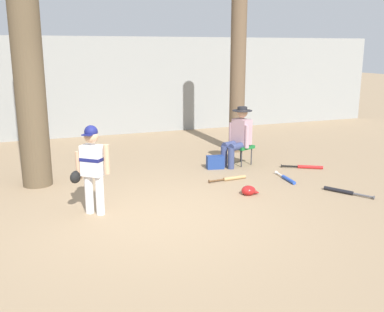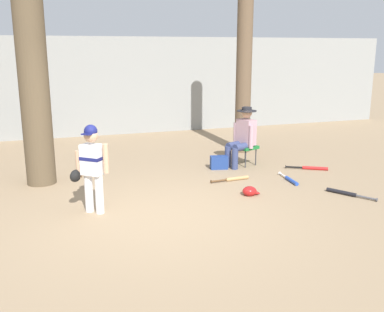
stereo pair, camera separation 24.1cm
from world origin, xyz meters
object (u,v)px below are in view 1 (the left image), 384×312
(young_ballplayer, at_px, (92,164))
(bat_wood_tan, at_px, (232,178))
(seated_spectator, at_px, (238,135))
(bat_black_composite, at_px, (342,191))
(bat_red_barrel, at_px, (307,167))
(handbag_beside_stool, at_px, (215,162))
(bat_blue_youth, at_px, (287,179))
(tree_near_player, at_px, (26,40))
(folding_stool, at_px, (241,147))
(batting_helmet_red, at_px, (249,191))
(tree_behind_spectator, at_px, (238,70))

(young_ballplayer, distance_m, bat_wood_tan, 2.83)
(young_ballplayer, bearing_deg, seated_spectator, 28.42)
(bat_black_composite, xyz_separation_m, bat_red_barrel, (0.37, 1.53, 0.00))
(seated_spectator, distance_m, handbag_beside_stool, 0.74)
(bat_wood_tan, xyz_separation_m, bat_blue_youth, (0.93, -0.38, 0.00))
(young_ballplayer, height_order, handbag_beside_stool, young_ballplayer)
(tree_near_player, xyz_separation_m, bat_red_barrel, (5.08, -0.77, -2.45))
(young_ballplayer, relative_size, bat_red_barrel, 1.76)
(folding_stool, bearing_deg, bat_blue_youth, -78.78)
(handbag_beside_stool, relative_size, bat_blue_youth, 0.46)
(batting_helmet_red, bearing_deg, bat_blue_youth, 24.03)
(tree_near_player, relative_size, bat_red_barrel, 7.58)
(tree_near_player, bearing_deg, handbag_beside_stool, -2.02)
(seated_spectator, bearing_deg, bat_red_barrel, -31.47)
(bat_red_barrel, bearing_deg, handbag_beside_stool, 159.21)
(young_ballplayer, distance_m, bat_black_composite, 4.10)
(seated_spectator, height_order, batting_helmet_red, seated_spectator)
(tree_behind_spectator, distance_m, bat_wood_tan, 3.02)
(tree_behind_spectator, bearing_deg, young_ballplayer, -141.99)
(handbag_beside_stool, distance_m, bat_wood_tan, 0.85)
(young_ballplayer, xyz_separation_m, folding_stool, (3.28, 1.76, -0.38))
(seated_spectator, bearing_deg, handbag_beside_stool, -172.36)
(folding_stool, distance_m, handbag_beside_stool, 0.68)
(batting_helmet_red, bearing_deg, tree_behind_spectator, 67.38)
(handbag_beside_stool, bearing_deg, bat_blue_youth, -53.91)
(bat_black_composite, height_order, bat_red_barrel, same)
(young_ballplayer, distance_m, bat_blue_youth, 3.64)
(handbag_beside_stool, height_order, bat_red_barrel, handbag_beside_stool)
(tree_near_player, xyz_separation_m, batting_helmet_red, (3.22, -1.80, -2.41))
(bat_red_barrel, bearing_deg, bat_black_composite, -103.59)
(tree_near_player, height_order, folding_stool, tree_near_player)
(handbag_beside_stool, bearing_deg, tree_behind_spectator, 49.36)
(tree_behind_spectator, xyz_separation_m, folding_stool, (-0.46, -1.17, -1.51))
(tree_behind_spectator, relative_size, seated_spectator, 3.55)
(tree_near_player, distance_m, bat_wood_tan, 4.24)
(tree_near_player, bearing_deg, folding_stool, -0.18)
(folding_stool, bearing_deg, bat_black_composite, -72.44)
(tree_behind_spectator, height_order, bat_blue_youth, tree_behind_spectator)
(bat_blue_youth, xyz_separation_m, batting_helmet_red, (-1.03, -0.46, 0.04))
(young_ballplayer, relative_size, folding_stool, 2.54)
(bat_black_composite, distance_m, batting_helmet_red, 1.57)
(bat_black_composite, bearing_deg, folding_stool, 107.56)
(bat_wood_tan, height_order, bat_black_composite, same)
(bat_wood_tan, bearing_deg, bat_blue_youth, -22.30)
(seated_spectator, distance_m, batting_helmet_red, 1.97)
(handbag_beside_stool, xyz_separation_m, bat_red_barrel, (1.72, -0.65, -0.10))
(folding_stool, distance_m, bat_red_barrel, 1.37)
(bat_black_composite, bearing_deg, seated_spectator, 109.92)
(young_ballplayer, bearing_deg, handbag_beside_stool, 31.95)
(tree_near_player, bearing_deg, bat_red_barrel, -8.64)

